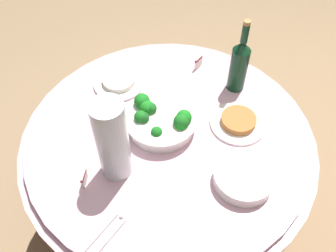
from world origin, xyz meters
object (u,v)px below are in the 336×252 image
object	(u,v)px
decorative_fruit_vase	(113,142)
label_placard_front	(199,61)
wine_bottle	(239,64)
food_plate_peanuts	(238,122)
plate_stack	(243,178)
food_plate_rice	(119,82)
label_placard_mid	(84,178)
broccoli_bowl	(161,120)
serving_tongs	(106,234)

from	to	relation	value
decorative_fruit_vase	label_placard_front	distance (m)	0.65
wine_bottle	food_plate_peanuts	bearing A→B (deg)	9.73
plate_stack	wine_bottle	world-z (taller)	wine_bottle
wine_bottle	label_placard_front	bearing A→B (deg)	-116.97
decorative_fruit_vase	food_plate_rice	bearing A→B (deg)	-162.94
food_plate_peanuts	food_plate_rice	size ratio (longest dim) A/B	1.00
wine_bottle	food_plate_peanuts	xyz separation A→B (m)	(0.21, 0.04, -0.11)
plate_stack	food_plate_rice	world-z (taller)	plate_stack
plate_stack	label_placard_mid	distance (m)	0.55
broccoli_bowl	wine_bottle	world-z (taller)	wine_bottle
wine_bottle	label_placard_front	distance (m)	0.22
plate_stack	label_placard_front	xyz separation A→B (m)	(-0.55, -0.26, 0.01)
food_plate_peanuts	food_plate_rice	bearing A→B (deg)	-101.72
decorative_fruit_vase	food_plate_peanuts	world-z (taller)	decorative_fruit_vase
wine_bottle	food_plate_peanuts	world-z (taller)	wine_bottle
plate_stack	broccoli_bowl	bearing A→B (deg)	-117.22
broccoli_bowl	plate_stack	size ratio (longest dim) A/B	1.33
decorative_fruit_vase	label_placard_mid	distance (m)	0.18
broccoli_bowl	plate_stack	world-z (taller)	broccoli_bowl
broccoli_bowl	label_placard_front	distance (m)	0.39
serving_tongs	label_placard_front	size ratio (longest dim) A/B	2.99
decorative_fruit_vase	label_placard_mid	world-z (taller)	decorative_fruit_vase
label_placard_mid	serving_tongs	bearing A→B (deg)	39.30
label_placard_front	broccoli_bowl	bearing A→B (deg)	-11.95
wine_bottle	label_placard_front	xyz separation A→B (m)	(-0.09, -0.18, -0.10)
broccoli_bowl	serving_tongs	size ratio (longest dim) A/B	1.70
serving_tongs	food_plate_peanuts	bearing A→B (deg)	147.14
decorative_fruit_vase	label_placard_front	xyz separation A→B (m)	(-0.60, 0.19, -0.13)
plate_stack	label_placard_front	distance (m)	0.61
decorative_fruit_vase	food_plate_peanuts	bearing A→B (deg)	127.66
food_plate_peanuts	label_placard_front	xyz separation A→B (m)	(-0.30, -0.21, 0.02)
wine_bottle	serving_tongs	world-z (taller)	wine_bottle
wine_bottle	decorative_fruit_vase	distance (m)	0.63
wine_bottle	label_placard_front	size ratio (longest dim) A/B	6.11
serving_tongs	food_plate_peanuts	xyz separation A→B (m)	(-0.55, 0.36, 0.01)
decorative_fruit_vase	plate_stack	bearing A→B (deg)	96.49
wine_bottle	label_placard_mid	world-z (taller)	wine_bottle
label_placard_front	wine_bottle	bearing A→B (deg)	63.03
decorative_fruit_vase	label_placard_front	size ratio (longest dim) A/B	6.18
plate_stack	label_placard_mid	xyz separation A→B (m)	(0.13, -0.54, 0.01)
serving_tongs	food_plate_peanuts	world-z (taller)	food_plate_peanuts
label_placard_mid	decorative_fruit_vase	bearing A→B (deg)	130.45
food_plate_peanuts	label_placard_mid	size ratio (longest dim) A/B	4.00
food_plate_rice	label_placard_mid	size ratio (longest dim) A/B	4.00
broccoli_bowl	food_plate_rice	size ratio (longest dim) A/B	1.27
plate_stack	food_plate_peanuts	size ratio (longest dim) A/B	0.95
broccoli_bowl	food_plate_peanuts	bearing A→B (deg)	105.79
serving_tongs	label_placard_front	xyz separation A→B (m)	(-0.85, 0.14, 0.03)
broccoli_bowl	food_plate_rice	bearing A→B (deg)	-129.41
serving_tongs	food_plate_rice	world-z (taller)	food_plate_rice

